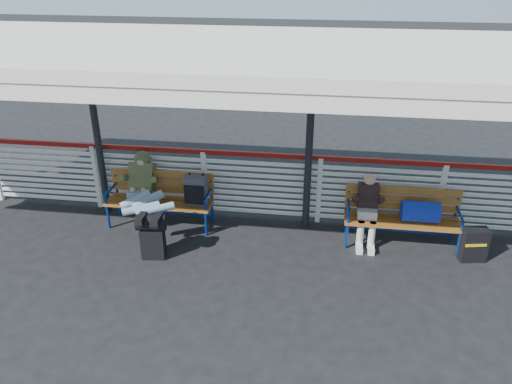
% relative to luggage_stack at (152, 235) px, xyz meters
% --- Properties ---
extents(ground, '(60.00, 60.00, 0.00)m').
position_rel_luggage_stack_xyz_m(ground, '(0.47, -0.41, -0.40)').
color(ground, black).
rests_on(ground, ground).
extents(fence, '(12.08, 0.08, 1.24)m').
position_rel_luggage_stack_xyz_m(fence, '(0.47, 1.49, 0.26)').
color(fence, silver).
rests_on(fence, ground).
extents(canopy, '(12.60, 3.60, 3.16)m').
position_rel_luggage_stack_xyz_m(canopy, '(0.47, 0.46, 2.64)').
color(canopy, silver).
rests_on(canopy, ground).
extents(luggage_stack, '(0.47, 0.30, 0.74)m').
position_rel_luggage_stack_xyz_m(luggage_stack, '(0.00, 0.00, 0.00)').
color(luggage_stack, black).
rests_on(luggage_stack, ground).
extents(bench_left, '(1.80, 0.56, 0.96)m').
position_rel_luggage_stack_xyz_m(bench_left, '(0.04, 1.03, 0.21)').
color(bench_left, '#9E591E').
rests_on(bench_left, ground).
extents(bench_right, '(1.80, 0.56, 0.92)m').
position_rel_luggage_stack_xyz_m(bench_right, '(3.92, 0.93, 0.19)').
color(bench_right, '#9E591E').
rests_on(bench_right, ground).
extents(traveler_man, '(0.94, 1.64, 0.77)m').
position_rel_luggage_stack_xyz_m(traveler_man, '(-0.35, 0.69, 0.27)').
color(traveler_man, '#879AB6').
rests_on(traveler_man, ground).
extents(companion_person, '(0.32, 0.66, 1.15)m').
position_rel_luggage_stack_xyz_m(companion_person, '(3.25, 0.92, 0.20)').
color(companion_person, '#B8B5A7').
rests_on(companion_person, ground).
extents(suitcase_side, '(0.42, 0.30, 0.54)m').
position_rel_luggage_stack_xyz_m(suitcase_side, '(4.85, 0.63, -0.13)').
color(suitcase_side, black).
rests_on(suitcase_side, ground).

